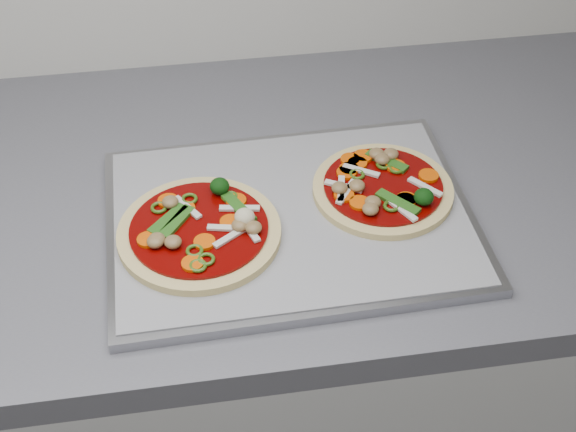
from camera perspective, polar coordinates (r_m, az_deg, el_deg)
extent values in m
cube|color=#BBBBB9|center=(1.46, 13.45, -10.38)|extent=(3.60, 0.60, 0.86)
cube|color=#5A5A61|center=(1.14, 17.01, 3.42)|extent=(3.60, 0.60, 0.04)
cube|color=#929298|center=(0.97, 0.16, -0.26)|extent=(0.45, 0.34, 0.01)
cube|color=gray|center=(0.97, 0.16, 0.10)|extent=(0.43, 0.31, 0.00)
cylinder|color=#D5BF76|center=(0.94, -6.32, -1.19)|extent=(0.22, 0.22, 0.01)
cylinder|color=#6E0001|center=(0.94, -6.36, -0.88)|extent=(0.19, 0.19, 0.00)
cylinder|color=#CF4300|center=(0.93, -9.94, -1.67)|extent=(0.03, 0.03, 0.00)
cylinder|color=#CF4300|center=(0.89, -6.80, -3.37)|extent=(0.03, 0.03, 0.00)
torus|color=#325413|center=(0.97, -7.03, 1.21)|extent=(0.03, 0.03, 0.00)
torus|color=#325413|center=(0.97, -4.15, 1.37)|extent=(0.03, 0.03, 0.00)
cylinder|color=#CF4300|center=(0.93, -4.12, -0.44)|extent=(0.03, 0.03, 0.00)
ellipsoid|color=beige|center=(0.93, -3.10, -0.07)|extent=(0.03, 0.03, 0.02)
ellipsoid|color=olive|center=(0.92, -3.44, -0.65)|extent=(0.02, 0.02, 0.01)
cube|color=#2B681C|center=(0.94, -7.93, -0.41)|extent=(0.05, 0.05, 0.00)
cube|color=beige|center=(0.92, -4.10, -1.47)|extent=(0.04, 0.03, 0.00)
cylinder|color=#CF4300|center=(0.91, -5.96, -1.85)|extent=(0.03, 0.03, 0.00)
cube|color=beige|center=(0.93, -4.29, -0.86)|extent=(0.05, 0.02, 0.00)
cylinder|color=#CF4300|center=(0.97, -8.52, 1.07)|extent=(0.04, 0.04, 0.00)
torus|color=#325413|center=(0.89, -6.42, -3.54)|extent=(0.02, 0.02, 0.00)
ellipsoid|color=olive|center=(0.98, -4.82, 2.09)|extent=(0.03, 0.03, 0.01)
ellipsoid|color=#10390E|center=(0.97, -4.89, 2.13)|extent=(0.03, 0.03, 0.02)
torus|color=#325413|center=(0.90, -6.66, -2.47)|extent=(0.03, 0.03, 0.00)
ellipsoid|color=olive|center=(0.91, -8.18, -1.84)|extent=(0.02, 0.02, 0.01)
cube|color=beige|center=(0.96, -7.17, 0.61)|extent=(0.03, 0.04, 0.00)
torus|color=#325413|center=(0.96, -9.17, 0.60)|extent=(0.03, 0.03, 0.00)
cube|color=#2B681C|center=(0.95, -8.54, -0.26)|extent=(0.05, 0.05, 0.00)
ellipsoid|color=olive|center=(0.92, -2.48, -0.83)|extent=(0.03, 0.03, 0.01)
cylinder|color=#CF4300|center=(0.96, -7.34, 0.51)|extent=(0.04, 0.04, 0.00)
ellipsoid|color=olive|center=(0.92, -9.31, -1.66)|extent=(0.02, 0.02, 0.01)
cube|color=beige|center=(0.93, -2.82, -0.89)|extent=(0.02, 0.05, 0.00)
ellipsoid|color=olive|center=(0.92, -9.41, -1.79)|extent=(0.03, 0.03, 0.01)
cylinder|color=#CF4300|center=(0.96, -3.72, 1.10)|extent=(0.03, 0.03, 0.00)
cube|color=#2B681C|center=(0.95, -3.52, 0.59)|extent=(0.04, 0.06, 0.00)
torus|color=#325413|center=(0.89, -5.84, -3.08)|extent=(0.03, 0.03, 0.00)
cube|color=beige|center=(0.95, -3.47, 0.56)|extent=(0.05, 0.02, 0.00)
ellipsoid|color=olive|center=(0.96, -8.37, 1.00)|extent=(0.02, 0.02, 0.01)
cylinder|color=#D5BF76|center=(1.00, 6.75, 1.89)|extent=(0.20, 0.20, 0.01)
cylinder|color=#6E0001|center=(1.00, 6.78, 2.16)|extent=(0.17, 0.17, 0.00)
ellipsoid|color=olive|center=(1.02, 6.72, 4.05)|extent=(0.03, 0.03, 0.01)
cube|color=#2B681C|center=(0.97, 7.82, 0.96)|extent=(0.05, 0.05, 0.00)
cylinder|color=#CF4300|center=(1.02, 4.96, 3.75)|extent=(0.03, 0.03, 0.00)
cylinder|color=#CF4300|center=(0.97, 4.00, 1.50)|extent=(0.03, 0.03, 0.00)
ellipsoid|color=olive|center=(0.98, 4.93, 2.16)|extent=(0.03, 0.03, 0.01)
cylinder|color=#CF4300|center=(0.97, 8.37, 1.11)|extent=(0.04, 0.04, 0.00)
cube|color=beige|center=(0.98, 3.97, 2.13)|extent=(0.05, 0.03, 0.00)
cylinder|color=#CF4300|center=(1.03, 5.37, 4.26)|extent=(0.04, 0.04, 0.00)
torus|color=#325413|center=(1.02, 7.73, 3.38)|extent=(0.03, 0.03, 0.00)
cylinder|color=#CF4300|center=(0.96, 5.11, 0.94)|extent=(0.03, 0.03, 0.00)
cube|color=#2B681C|center=(1.03, 7.03, 3.89)|extent=(0.05, 0.05, 0.00)
torus|color=#325413|center=(0.96, 7.37, 0.71)|extent=(0.03, 0.03, 0.00)
torus|color=#325413|center=(1.02, 6.82, 3.68)|extent=(0.03, 0.03, 0.00)
cylinder|color=#CF4300|center=(0.97, 8.42, 1.17)|extent=(0.04, 0.04, 0.00)
ellipsoid|color=#10390E|center=(0.97, 9.63, 1.36)|extent=(0.03, 0.03, 0.02)
cylinder|color=#CF4300|center=(1.01, 9.97, 2.84)|extent=(0.04, 0.04, 0.00)
ellipsoid|color=olive|center=(0.95, 5.88, 0.51)|extent=(0.03, 0.03, 0.01)
ellipsoid|color=olive|center=(0.98, 3.69, 2.01)|extent=(0.03, 0.03, 0.01)
cube|color=beige|center=(0.99, 9.73, 2.05)|extent=(0.04, 0.04, 0.00)
torus|color=#325413|center=(1.00, 4.92, 2.96)|extent=(0.03, 0.03, 0.00)
cylinder|color=#CF4300|center=(1.02, 7.65, 3.54)|extent=(0.04, 0.04, 0.00)
cylinder|color=#CF4300|center=(1.01, 4.37, 3.35)|extent=(0.03, 0.03, 0.00)
cube|color=beige|center=(0.98, 3.80, 1.92)|extent=(0.02, 0.05, 0.00)
cylinder|color=#CF4300|center=(1.00, 4.17, 3.08)|extent=(0.03, 0.03, 0.00)
ellipsoid|color=olive|center=(0.96, 6.05, 0.99)|extent=(0.02, 0.02, 0.01)
ellipsoid|color=olive|center=(1.03, 7.32, 4.39)|extent=(0.03, 0.03, 0.01)
ellipsoid|color=olive|center=(1.03, 6.33, 4.43)|extent=(0.02, 0.02, 0.01)
cube|color=beige|center=(1.01, 5.23, 3.23)|extent=(0.04, 0.03, 0.00)
cylinder|color=#CF4300|center=(1.03, 4.44, 4.02)|extent=(0.03, 0.03, 0.00)
cube|color=beige|center=(0.96, 8.07, 0.46)|extent=(0.03, 0.05, 0.00)
cube|color=beige|center=(0.98, 4.18, 1.73)|extent=(0.03, 0.04, 0.00)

